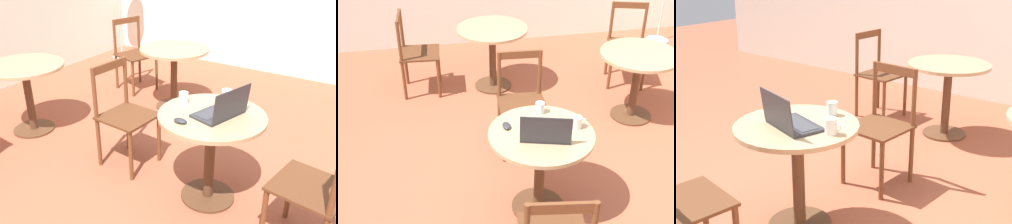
% 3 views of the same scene
% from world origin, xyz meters
% --- Properties ---
extents(ground_plane, '(16.00, 16.00, 0.00)m').
position_xyz_m(ground_plane, '(0.00, 0.00, 0.00)').
color(ground_plane, '#9E5138').
extents(cafe_table_near, '(0.78, 0.78, 0.72)m').
position_xyz_m(cafe_table_near, '(0.07, -0.19, 0.55)').
color(cafe_table_near, '#51331E').
rests_on(cafe_table_near, ground_plane).
extents(cafe_table_mid, '(0.78, 0.78, 0.72)m').
position_xyz_m(cafe_table_mid, '(1.37, 0.96, 0.55)').
color(cafe_table_mid, '#51331E').
rests_on(cafe_table_mid, ground_plane).
extents(cafe_table_far, '(0.78, 0.78, 0.72)m').
position_xyz_m(cafe_table_far, '(0.06, 1.89, 0.55)').
color(cafe_table_far, '#51331E').
rests_on(cafe_table_far, ground_plane).
extents(chair_near_back, '(0.45, 0.45, 0.92)m').
position_xyz_m(chair_near_back, '(0.12, 0.68, 0.46)').
color(chair_near_back, brown).
rests_on(chair_near_back, ground_plane).
extents(chair_near_front, '(0.48, 0.48, 0.92)m').
position_xyz_m(chair_near_front, '(-0.05, -0.98, 0.46)').
color(chair_near_front, brown).
rests_on(chair_near_front, ground_plane).
extents(chair_mid_back, '(0.53, 0.53, 0.92)m').
position_xyz_m(chair_mid_back, '(1.60, 1.72, 0.46)').
color(chair_mid_back, brown).
rests_on(chair_mid_back, ground_plane).
extents(laptop, '(0.41, 0.33, 0.23)m').
position_xyz_m(laptop, '(0.08, -0.26, 0.77)').
color(laptop, '#2D2D33').
rests_on(laptop, cafe_table_near).
extents(mouse, '(0.06, 0.10, 0.03)m').
position_xyz_m(mouse, '(-0.17, -0.07, 0.74)').
color(mouse, '#2D2D33').
rests_on(mouse, cafe_table_near).
extents(mug, '(0.12, 0.08, 0.10)m').
position_xyz_m(mug, '(0.34, -0.17, 0.77)').
color(mug, silver).
rests_on(mug, cafe_table_near).
extents(drinking_glass, '(0.07, 0.07, 0.09)m').
position_xyz_m(drinking_glass, '(0.13, 0.08, 0.77)').
color(drinking_glass, silver).
rests_on(drinking_glass, cafe_table_near).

